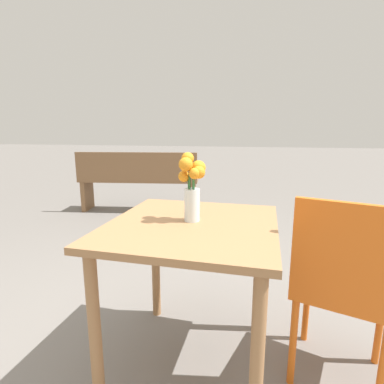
% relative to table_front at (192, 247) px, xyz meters
% --- Properties ---
extents(ground_plane, '(40.00, 40.00, 0.00)m').
position_rel_table_front_xyz_m(ground_plane, '(0.00, 0.00, -0.61)').
color(ground_plane, slate).
extents(table_front, '(0.77, 0.82, 0.73)m').
position_rel_table_front_xyz_m(table_front, '(0.00, 0.00, 0.00)').
color(table_front, '#9E7047').
rests_on(table_front, ground_plane).
extents(flower_vase, '(0.13, 0.12, 0.31)m').
position_rel_table_front_xyz_m(flower_vase, '(-0.01, 0.03, 0.28)').
color(flower_vase, silver).
rests_on(flower_vase, table_front).
extents(cafe_chair, '(0.50, 0.50, 0.88)m').
position_rel_table_front_xyz_m(cafe_chair, '(0.66, 0.01, -0.11)').
color(cafe_chair, orange).
rests_on(cafe_chair, ground_plane).
extents(bench_near, '(1.71, 0.59, 0.85)m').
position_rel_table_front_xyz_m(bench_near, '(-1.34, 2.62, -0.15)').
color(bench_near, brown).
rests_on(bench_near, ground_plane).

